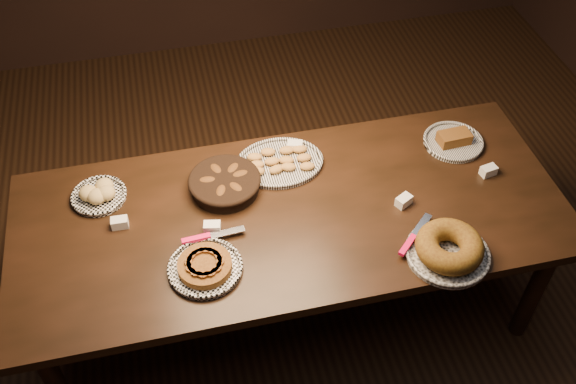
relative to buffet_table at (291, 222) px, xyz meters
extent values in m
plane|color=black|center=(0.00, 0.00, -0.68)|extent=(5.00, 5.00, 0.00)
cube|color=black|center=(0.00, 0.00, 0.05)|extent=(2.40, 1.00, 0.05)
cylinder|color=black|center=(1.08, -0.38, -0.33)|extent=(0.08, 0.08, 0.70)
cylinder|color=black|center=(-1.08, 0.38, -0.33)|extent=(0.08, 0.08, 0.70)
cylinder|color=black|center=(1.08, 0.38, -0.33)|extent=(0.08, 0.08, 0.70)
torus|color=white|center=(-0.41, -0.23, 0.09)|extent=(0.30, 0.30, 0.02)
cylinder|color=#44210D|center=(-0.41, -0.23, 0.10)|extent=(0.26, 0.26, 0.03)
cube|color=#57210F|center=(-0.35, -0.24, 0.13)|extent=(0.04, 0.08, 0.01)
cube|color=#57210F|center=(-0.35, -0.21, 0.13)|extent=(0.04, 0.08, 0.01)
cube|color=#57210F|center=(-0.37, -0.19, 0.13)|extent=(0.07, 0.07, 0.01)
cube|color=#57210F|center=(-0.39, -0.17, 0.13)|extent=(0.08, 0.04, 0.01)
cube|color=#57210F|center=(-0.42, -0.17, 0.13)|extent=(0.08, 0.04, 0.01)
cube|color=#57210F|center=(-0.45, -0.19, 0.13)|extent=(0.07, 0.07, 0.01)
cube|color=#57210F|center=(-0.46, -0.22, 0.13)|extent=(0.04, 0.08, 0.01)
cube|color=#57210F|center=(-0.46, -0.25, 0.13)|extent=(0.04, 0.08, 0.01)
cube|color=#57210F|center=(-0.45, -0.27, 0.13)|extent=(0.07, 0.07, 0.01)
cube|color=#57210F|center=(-0.42, -0.29, 0.13)|extent=(0.08, 0.04, 0.01)
cube|color=#57210F|center=(-0.39, -0.29, 0.13)|extent=(0.08, 0.04, 0.01)
cube|color=#57210F|center=(-0.36, -0.27, 0.13)|extent=(0.07, 0.07, 0.01)
cube|color=#FF0C52|center=(-0.42, -0.09, 0.10)|extent=(0.12, 0.03, 0.02)
cube|color=silver|center=(-0.29, -0.08, 0.10)|extent=(0.15, 0.04, 0.00)
torus|color=black|center=(0.01, 0.29, 0.09)|extent=(0.33, 0.33, 0.02)
ellipsoid|color=brown|center=(-0.10, 0.25, 0.10)|extent=(0.07, 0.05, 0.03)
ellipsoid|color=brown|center=(-0.02, 0.24, 0.10)|extent=(0.08, 0.06, 0.03)
ellipsoid|color=brown|center=(0.04, 0.24, 0.10)|extent=(0.08, 0.06, 0.03)
ellipsoid|color=brown|center=(0.13, 0.23, 0.10)|extent=(0.07, 0.05, 0.03)
ellipsoid|color=brown|center=(-0.10, 0.29, 0.10)|extent=(0.07, 0.05, 0.03)
ellipsoid|color=brown|center=(-0.02, 0.29, 0.10)|extent=(0.07, 0.05, 0.03)
ellipsoid|color=brown|center=(0.04, 0.29, 0.10)|extent=(0.08, 0.06, 0.03)
ellipsoid|color=brown|center=(0.13, 0.29, 0.10)|extent=(0.07, 0.05, 0.03)
ellipsoid|color=brown|center=(-0.10, 0.34, 0.10)|extent=(0.08, 0.06, 0.03)
ellipsoid|color=brown|center=(-0.03, 0.36, 0.10)|extent=(0.08, 0.06, 0.03)
ellipsoid|color=brown|center=(0.06, 0.35, 0.10)|extent=(0.08, 0.05, 0.03)
ellipsoid|color=brown|center=(0.12, 0.35, 0.10)|extent=(0.07, 0.05, 0.03)
torus|color=black|center=(0.56, -0.38, 0.09)|extent=(0.35, 0.35, 0.02)
torus|color=brown|center=(0.56, -0.38, 0.13)|extent=(0.33, 0.33, 0.10)
cube|color=#FF0C52|center=(0.41, -0.31, 0.10)|extent=(0.10, 0.10, 0.02)
cube|color=silver|center=(0.51, -0.22, 0.10)|extent=(0.13, 0.13, 0.00)
cylinder|color=black|center=(-0.26, 0.19, 0.11)|extent=(0.30, 0.30, 0.07)
torus|color=black|center=(-0.26, 0.19, 0.14)|extent=(0.32, 0.32, 0.03)
ellipsoid|color=black|center=(-0.19, 0.20, 0.13)|extent=(0.10, 0.07, 0.04)
ellipsoid|color=black|center=(-0.21, 0.25, 0.13)|extent=(0.10, 0.11, 0.04)
ellipsoid|color=black|center=(-0.29, 0.26, 0.13)|extent=(0.08, 0.11, 0.04)
ellipsoid|color=black|center=(-0.33, 0.20, 0.13)|extent=(0.10, 0.07, 0.04)
ellipsoid|color=black|center=(-0.28, 0.12, 0.13)|extent=(0.08, 0.11, 0.04)
ellipsoid|color=black|center=(-0.22, 0.13, 0.13)|extent=(0.10, 0.11, 0.04)
torus|color=white|center=(-0.81, 0.27, 0.09)|extent=(0.24, 0.24, 0.02)
ellipsoid|color=tan|center=(-0.85, 0.26, 0.12)|extent=(0.08, 0.08, 0.06)
ellipsoid|color=tan|center=(-0.78, 0.29, 0.12)|extent=(0.08, 0.08, 0.06)
ellipsoid|color=tan|center=(-0.81, 0.23, 0.12)|extent=(0.08, 0.08, 0.06)
ellipsoid|color=tan|center=(-0.77, 0.25, 0.12)|extent=(0.08, 0.08, 0.06)
torus|color=black|center=(0.85, 0.25, 0.09)|extent=(0.29, 0.29, 0.02)
cube|color=#44210D|center=(0.85, 0.25, 0.11)|extent=(0.16, 0.09, 0.05)
cube|color=white|center=(-0.35, -0.03, 0.10)|extent=(0.08, 0.06, 0.04)
cube|color=white|center=(0.11, 0.38, 0.10)|extent=(0.08, 0.06, 0.04)
cube|color=white|center=(0.49, -0.07, 0.10)|extent=(0.08, 0.07, 0.04)
cube|color=white|center=(-0.73, 0.08, 0.10)|extent=(0.07, 0.05, 0.04)
cube|color=white|center=(0.93, 0.02, 0.10)|extent=(0.08, 0.06, 0.04)
camera|label=1|loc=(-0.43, -1.80, 2.14)|focal=40.00mm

